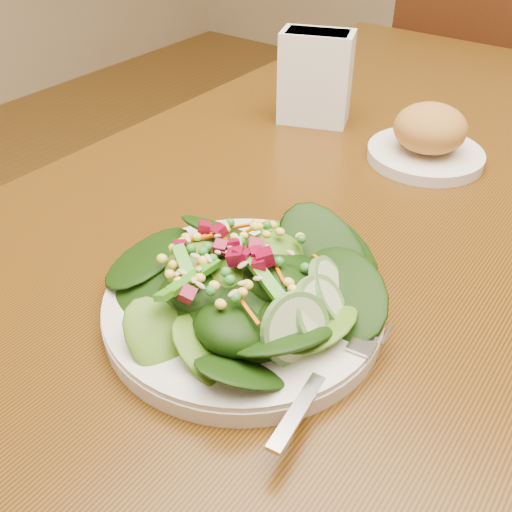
% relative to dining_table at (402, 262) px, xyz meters
% --- Properties ---
extents(ground_plane, '(5.00, 5.00, 0.00)m').
position_rel_dining_table_xyz_m(ground_plane, '(0.00, 0.00, -0.65)').
color(ground_plane, brown).
extents(dining_table, '(0.90, 1.40, 0.75)m').
position_rel_dining_table_xyz_m(dining_table, '(0.00, 0.00, 0.00)').
color(dining_table, '#58350F').
rests_on(dining_table, ground_plane).
extents(chair_far, '(0.44, 0.44, 0.84)m').
position_rel_dining_table_xyz_m(chair_far, '(-0.25, 0.99, -0.21)').
color(chair_far, '#401D0E').
rests_on(chair_far, ground_plane).
extents(salad_plate, '(0.27, 0.27, 0.08)m').
position_rel_dining_table_xyz_m(salad_plate, '(-0.03, -0.30, 0.13)').
color(salad_plate, silver).
rests_on(salad_plate, dining_table).
extents(bread_plate, '(0.16, 0.16, 0.08)m').
position_rel_dining_table_xyz_m(bread_plate, '(-0.03, 0.11, 0.13)').
color(bread_plate, silver).
rests_on(bread_plate, dining_table).
extents(napkin_holder, '(0.12, 0.09, 0.14)m').
position_rel_dining_table_xyz_m(napkin_holder, '(-0.23, 0.13, 0.17)').
color(napkin_holder, white).
rests_on(napkin_holder, dining_table).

